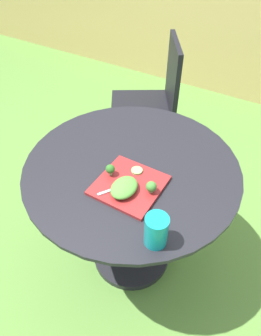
{
  "coord_description": "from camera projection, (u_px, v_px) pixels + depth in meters",
  "views": [
    {
      "loc": [
        0.47,
        -0.79,
        1.59
      ],
      "look_at": [
        0.03,
        -0.06,
        0.77
      ],
      "focal_mm": 31.62,
      "sensor_mm": 36.0,
      "label": 1
    }
  ],
  "objects": [
    {
      "name": "bamboo_fence",
      "position": [
        253.0,
        34.0,
        2.66
      ],
      "size": [
        8.0,
        0.08,
        1.25
      ],
      "primitive_type": "cube",
      "color": "tan",
      "rests_on": "ground_plane"
    },
    {
      "name": "fork",
      "position": [
        120.0,
        187.0,
        1.14
      ],
      "size": [
        0.1,
        0.14,
        0.0
      ],
      "color": "silver",
      "rests_on": "salad_plate"
    },
    {
      "name": "patio_chair",
      "position": [
        155.0,
        96.0,
        2.07
      ],
      "size": [
        0.61,
        0.61,
        0.9
      ],
      "color": "black",
      "rests_on": "ground_plane"
    },
    {
      "name": "lettuce_mound",
      "position": [
        124.0,
        187.0,
        1.11
      ],
      "size": [
        0.09,
        0.12,
        0.04
      ],
      "primitive_type": "ellipsoid",
      "color": "#519338",
      "rests_on": "salad_plate"
    },
    {
      "name": "broccoli_floret_1",
      "position": [
        110.0,
        169.0,
        1.17
      ],
      "size": [
        0.04,
        0.04,
        0.05
      ],
      "color": "#99B770",
      "rests_on": "salad_plate"
    },
    {
      "name": "cucumber_slice_0",
      "position": [
        137.0,
        171.0,
        1.2
      ],
      "size": [
        0.05,
        0.05,
        0.01
      ],
      "primitive_type": "cylinder",
      "color": "#8EB766",
      "rests_on": "salad_plate"
    },
    {
      "name": "ground_plane",
      "position": [
        131.0,
        254.0,
        1.76
      ],
      "size": [
        12.0,
        12.0,
        0.0
      ],
      "primitive_type": "plane",
      "color": "#568438"
    },
    {
      "name": "salad_plate",
      "position": [
        129.0,
        185.0,
        1.16
      ],
      "size": [
        0.25,
        0.25,
        0.01
      ],
      "primitive_type": "cube",
      "color": "maroon",
      "rests_on": "patio_table"
    },
    {
      "name": "drinking_glass",
      "position": [
        156.0,
        232.0,
        0.95
      ],
      "size": [
        0.08,
        0.08,
        0.12
      ],
      "color": "#0F8C93",
      "rests_on": "patio_table"
    },
    {
      "name": "patio_table",
      "position": [
        132.0,
        203.0,
        1.43
      ],
      "size": [
        0.92,
        0.92,
        0.73
      ],
      "color": "black",
      "rests_on": "ground_plane"
    },
    {
      "name": "broccoli_floret_0",
      "position": [
        151.0,
        187.0,
        1.11
      ],
      "size": [
        0.04,
        0.04,
        0.05
      ],
      "color": "#99B770",
      "rests_on": "salad_plate"
    }
  ]
}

